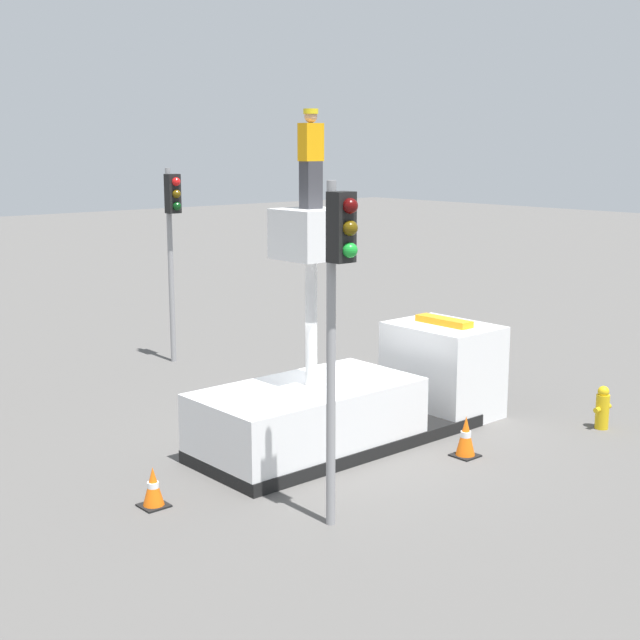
{
  "coord_description": "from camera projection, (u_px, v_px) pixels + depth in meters",
  "views": [
    {
      "loc": [
        -11.14,
        -12.17,
        5.67
      ],
      "look_at": [
        -1.69,
        -1.34,
        2.86
      ],
      "focal_mm": 50.0,
      "sensor_mm": 36.0,
      "label": 1
    }
  ],
  "objects": [
    {
      "name": "ground_plane",
      "position": [
        340.0,
        443.0,
        17.28
      ],
      "size": [
        120.0,
        120.0,
        0.0
      ],
      "primitive_type": "plane",
      "color": "#565451"
    },
    {
      "name": "bucket_truck",
      "position": [
        357.0,
        396.0,
        17.4
      ],
      "size": [
        6.76,
        2.26,
        4.57
      ],
      "color": "black",
      "rests_on": "ground"
    },
    {
      "name": "worker",
      "position": [
        311.0,
        159.0,
        15.76
      ],
      "size": [
        0.4,
        0.26,
        1.75
      ],
      "color": "#38383D",
      "rests_on": "bucket_truck"
    },
    {
      "name": "traffic_light_pole",
      "position": [
        338.0,
        287.0,
        12.79
      ],
      "size": [
        0.34,
        0.57,
        5.19
      ],
      "color": "gray",
      "rests_on": "ground"
    },
    {
      "name": "traffic_light_across",
      "position": [
        172.0,
        226.0,
        23.07
      ],
      "size": [
        0.34,
        0.57,
        5.12
      ],
      "color": "gray",
      "rests_on": "ground"
    },
    {
      "name": "fire_hydrant",
      "position": [
        602.0,
        408.0,
        18.1
      ],
      "size": [
        0.51,
        0.27,
        0.9
      ],
      "color": "gold",
      "rests_on": "ground"
    },
    {
      "name": "traffic_cone_rear",
      "position": [
        153.0,
        488.0,
        14.19
      ],
      "size": [
        0.43,
        0.43,
        0.66
      ],
      "color": "black",
      "rests_on": "ground"
    },
    {
      "name": "traffic_cone_curbside",
      "position": [
        466.0,
        437.0,
        16.48
      ],
      "size": [
        0.45,
        0.45,
        0.78
      ],
      "color": "black",
      "rests_on": "ground"
    }
  ]
}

